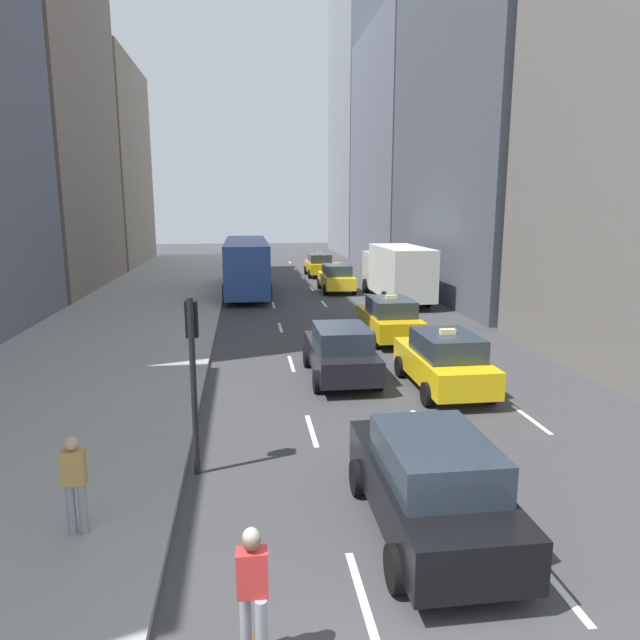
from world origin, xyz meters
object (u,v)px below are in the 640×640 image
object	(u,v)px
taxi_lead	(336,278)
city_bus	(246,264)
sedan_silver_behind	(430,483)
box_truck	(396,271)
taxi_fourth	(444,361)
skateboarder	(253,590)
sedan_black_near	(341,352)
traffic_light_pole	(193,357)
pedestrian_near_curb	(75,480)
taxi_third	(319,265)
taxi_second	(389,319)

from	to	relation	value
taxi_lead	city_bus	xyz separation A→B (m)	(-5.61, 0.39, 0.91)
taxi_lead	sedan_silver_behind	bearing A→B (deg)	-95.91
city_bus	box_truck	bearing A→B (deg)	-27.50
taxi_fourth	skateboarder	xyz separation A→B (m)	(-5.70, -9.58, 0.08)
sedan_black_near	box_truck	distance (m)	15.41
city_bus	traffic_light_pole	size ratio (longest dim) A/B	3.23
sedan_black_near	box_truck	size ratio (longest dim) A/B	0.53
skateboarder	pedestrian_near_curb	distance (m)	3.96
traffic_light_pole	box_truck	bearing A→B (deg)	64.78
sedan_black_near	box_truck	bearing A→B (deg)	68.65
taxi_third	sedan_black_near	bearing A→B (deg)	-96.01
taxi_fourth	skateboarder	world-z (taller)	taxi_fourth
sedan_black_near	skateboarder	size ratio (longest dim) A/B	2.56
box_truck	sedan_silver_behind	bearing A→B (deg)	-103.65
pedestrian_near_curb	taxi_lead	bearing A→B (deg)	72.38
sedan_black_near	pedestrian_near_curb	size ratio (longest dim) A/B	2.70
taxi_second	taxi_fourth	bearing A→B (deg)	-90.00
sedan_silver_behind	traffic_light_pole	world-z (taller)	traffic_light_pole
sedan_black_near	skateboarder	world-z (taller)	skateboarder
sedan_black_near	taxi_second	bearing A→B (deg)	60.14
taxi_second	taxi_third	size ratio (longest dim) A/B	1.00
taxi_second	sedan_silver_behind	size ratio (longest dim) A/B	0.99
taxi_lead	box_truck	distance (m)	4.94
sedan_black_near	city_bus	distance (m)	18.94
taxi_fourth	sedan_black_near	world-z (taller)	taxi_fourth
traffic_light_pole	pedestrian_near_curb	bearing A→B (deg)	-126.39
taxi_third	traffic_light_pole	distance (m)	33.29
taxi_fourth	city_bus	distance (m)	21.01
taxi_second	city_bus	world-z (taller)	city_bus
taxi_fourth	sedan_silver_behind	xyz separation A→B (m)	(-2.80, -7.22, 0.01)
taxi_lead	city_bus	size ratio (longest dim) A/B	0.38
taxi_fourth	skateboarder	bearing A→B (deg)	-120.74
skateboarder	sedan_black_near	bearing A→B (deg)	75.36
taxi_second	pedestrian_near_curb	world-z (taller)	taxi_second
taxi_second	sedan_silver_behind	world-z (taller)	taxi_second
sedan_black_near	sedan_silver_behind	xyz separation A→B (m)	(-0.00, -8.74, 0.03)
traffic_light_pole	taxi_fourth	bearing A→B (deg)	33.33
taxi_third	traffic_light_pole	bearing A→B (deg)	-101.71
traffic_light_pole	taxi_third	bearing A→B (deg)	78.29
sedan_black_near	sedan_silver_behind	world-z (taller)	sedan_silver_behind
taxi_second	box_truck	size ratio (longest dim) A/B	0.52
taxi_fourth	traffic_light_pole	xyz separation A→B (m)	(-6.75, -4.44, 1.53)
taxi_third	skateboarder	xyz separation A→B (m)	(-5.70, -37.71, 0.08)
sedan_silver_behind	skateboarder	bearing A→B (deg)	-140.83
taxi_fourth	city_bus	world-z (taller)	city_bus
box_truck	taxi_third	bearing A→B (deg)	102.84
taxi_second	city_bus	bearing A→B (deg)	112.09
sedan_black_near	city_bus	world-z (taller)	city_bus
taxi_fourth	city_bus	size ratio (longest dim) A/B	0.38
city_bus	box_truck	xyz separation A→B (m)	(8.41, -4.38, -0.08)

